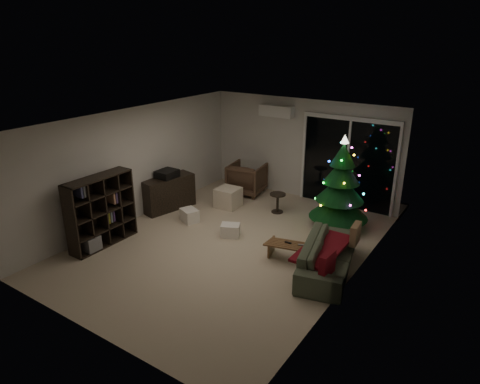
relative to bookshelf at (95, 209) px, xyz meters
The scene contains 18 objects.
room 3.93m from the bookshelf, 46.28° to the left, with size 6.50×7.51×2.60m.
bookshelf is the anchor object (origin of this frame).
media_cabinet 2.10m from the bookshelf, 90.00° to the left, with size 0.48×1.27×0.79m, color black.
stereo 2.08m from the bookshelf, 90.00° to the left, with size 0.40×0.48×0.17m, color black.
armchair 4.13m from the bookshelf, 76.09° to the left, with size 0.86×0.88×0.80m, color brown.
ottoman 3.20m from the bookshelf, 69.23° to the left, with size 0.53×0.53×0.47m, color #F8E7CA.
cardboard_box_a 2.07m from the bookshelf, 63.22° to the left, with size 0.40×0.31×0.29m, color white.
cardboard_box_b 2.73m from the bookshelf, 38.70° to the left, with size 0.38×0.29×0.27m, color white.
side_table 4.06m from the bookshelf, 55.56° to the left, with size 0.37×0.37×0.47m, color black.
floor_lamp 4.91m from the bookshelf, 75.37° to the left, with size 0.27×0.27×1.71m, color black.
sofa 4.57m from the bookshelf, 19.20° to the left, with size 2.00×0.78×0.58m, color #3F4837.
sofa_throw 4.47m from the bookshelf, 19.63° to the left, with size 0.62×1.44×0.05m, color maroon.
cushion_a 5.03m from the bookshelf, 25.27° to the left, with size 0.12×0.38×0.38m, color #8B6649.
cushion_b 4.63m from the bookshelf, 10.55° to the left, with size 0.12×0.38×0.38m, color maroon.
coffee_table 4.00m from the bookshelf, 21.94° to the left, with size 1.06×0.37×0.34m, color brown, non-canonical shape.
remote_a 3.84m from the bookshelf, 22.78° to the left, with size 0.13×0.04×0.02m, color black.
remote_b 4.09m from the bookshelf, 22.07° to the left, with size 0.12×0.04×0.02m, color slate.
christmas_tree 5.05m from the bookshelf, 41.77° to the left, with size 1.27×1.27×2.04m, color #0D3F18.
Camera 1 is at (4.45, -6.23, 4.00)m, focal length 32.00 mm.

